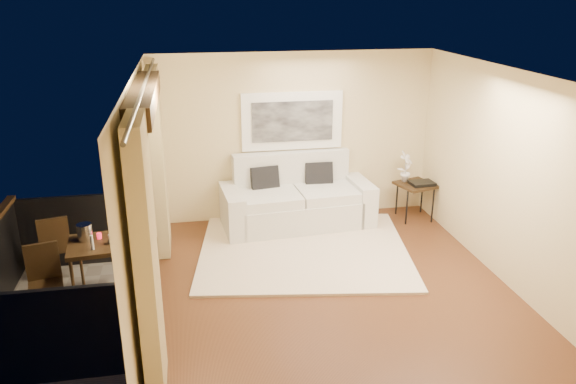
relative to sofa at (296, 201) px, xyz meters
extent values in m
plane|color=#552F19|center=(0.05, -2.10, -0.40)|extent=(5.00, 5.00, 0.00)
plane|color=white|center=(0.05, -2.10, 2.30)|extent=(5.00, 5.00, 0.00)
plane|color=beige|center=(0.05, 0.40, 0.95)|extent=(4.50, 0.00, 4.50)
plane|color=beige|center=(0.05, -4.60, 0.95)|extent=(4.50, 0.00, 4.50)
plane|color=beige|center=(2.30, -2.10, 0.95)|extent=(0.00, 5.00, 5.00)
plane|color=beige|center=(-2.20, -0.25, 0.95)|extent=(0.00, 2.70, 2.70)
plane|color=beige|center=(-2.20, -3.95, 0.95)|extent=(0.00, 2.70, 2.70)
plane|color=beige|center=(-2.20, -2.10, 2.15)|extent=(0.00, 2.40, 2.40)
cube|color=#301F10|center=(-2.08, -2.10, 2.12)|extent=(0.28, 2.40, 0.22)
cube|color=#605B56|center=(-3.10, -2.10, -0.46)|extent=(1.80, 2.60, 0.12)
cube|color=black|center=(-3.10, -0.83, 0.10)|extent=(1.80, 0.06, 1.00)
cube|color=black|center=(-3.10, -3.37, 0.10)|extent=(1.80, 0.06, 1.00)
cube|color=tan|center=(-2.06, -0.55, 0.92)|extent=(0.16, 0.75, 2.62)
cube|color=tan|center=(-2.06, -3.65, 0.92)|extent=(0.16, 0.75, 2.62)
cylinder|color=#4C473F|center=(-2.06, -2.10, 2.23)|extent=(0.04, 4.80, 0.04)
cube|color=white|center=(0.01, 0.37, 1.22)|extent=(1.62, 0.05, 0.92)
cube|color=black|center=(0.01, 0.33, 1.22)|extent=(1.30, 0.02, 0.64)
cube|color=beige|center=(-0.08, -1.00, -0.38)|extent=(3.33, 3.01, 0.04)
cube|color=silver|center=(0.01, -0.08, -0.16)|extent=(1.97, 1.15, 0.47)
cube|color=silver|center=(-0.02, 0.31, 0.27)|extent=(1.92, 0.39, 0.92)
cube|color=silver|center=(-1.03, -0.16, -0.05)|extent=(0.35, 1.02, 0.69)
cube|color=silver|center=(1.04, 0.00, -0.05)|extent=(0.35, 1.02, 0.69)
cube|color=silver|center=(-0.45, -0.15, 0.15)|extent=(0.96, 0.96, 0.16)
cube|color=silver|center=(0.47, -0.08, 0.15)|extent=(0.96, 0.96, 0.16)
cube|color=black|center=(-0.48, 0.10, 0.34)|extent=(0.48, 0.28, 0.46)
cube|color=black|center=(0.41, 0.17, 0.34)|extent=(0.46, 0.23, 0.46)
cube|color=#301F10|center=(1.98, -0.11, 0.19)|extent=(0.69, 0.69, 0.04)
cylinder|color=black|center=(1.75, -0.33, -0.12)|extent=(0.03, 0.03, 0.57)
cylinder|color=black|center=(2.20, -0.33, -0.12)|extent=(0.03, 0.03, 0.57)
cylinder|color=black|center=(1.75, 0.11, -0.12)|extent=(0.03, 0.03, 0.57)
cylinder|color=black|center=(2.20, 0.11, -0.12)|extent=(0.03, 0.03, 0.57)
cube|color=black|center=(2.05, -0.18, 0.23)|extent=(0.40, 0.31, 0.05)
imported|color=white|center=(1.83, 0.02, 0.46)|extent=(0.33, 0.31, 0.51)
cube|color=#301F10|center=(-2.77, -1.93, 0.36)|extent=(0.73, 0.73, 0.05)
cylinder|color=#301F10|center=(-3.04, -2.21, -0.03)|extent=(0.04, 0.04, 0.73)
cylinder|color=#301F10|center=(-2.49, -2.21, -0.03)|extent=(0.04, 0.04, 0.73)
cylinder|color=#301F10|center=(-3.04, -1.66, -0.03)|extent=(0.04, 0.04, 0.73)
cylinder|color=#301F10|center=(-2.49, -1.66, -0.03)|extent=(0.04, 0.04, 0.73)
cube|color=#301F10|center=(-3.44, -1.10, 0.00)|extent=(0.45, 0.45, 0.04)
cube|color=#301F10|center=(-3.40, -1.27, 0.23)|extent=(0.38, 0.13, 0.49)
cylinder|color=#301F10|center=(-3.32, -0.92, -0.21)|extent=(0.03, 0.03, 0.38)
cylinder|color=#301F10|center=(-3.62, -0.99, -0.21)|extent=(0.03, 0.03, 0.38)
cylinder|color=#301F10|center=(-3.26, -1.22, -0.21)|extent=(0.03, 0.03, 0.38)
cylinder|color=#301F10|center=(-3.55, -1.29, -0.21)|extent=(0.03, 0.03, 0.38)
cube|color=#301F10|center=(-3.34, -2.17, 0.00)|extent=(0.45, 0.45, 0.04)
cube|color=#301F10|center=(-3.38, -2.01, 0.22)|extent=(0.37, 0.13, 0.49)
cylinder|color=#301F10|center=(-3.46, -2.35, -0.21)|extent=(0.03, 0.03, 0.38)
cylinder|color=#301F10|center=(-3.16, -2.29, -0.21)|extent=(0.03, 0.03, 0.38)
cylinder|color=#301F10|center=(-3.52, -2.06, -0.21)|extent=(0.03, 0.03, 0.38)
cylinder|color=#301F10|center=(-3.23, -1.99, -0.21)|extent=(0.03, 0.03, 0.38)
cylinder|color=silver|center=(-2.91, -1.82, 0.49)|extent=(0.18, 0.18, 0.20)
cylinder|color=#FB1633|center=(-2.75, -1.82, 0.42)|extent=(0.06, 0.06, 0.07)
cylinder|color=silver|center=(-2.79, -2.12, 0.48)|extent=(0.04, 0.04, 0.18)
cylinder|color=silver|center=(-2.60, -2.00, 0.45)|extent=(0.06, 0.06, 0.12)
cylinder|color=silver|center=(-2.56, -1.93, 0.45)|extent=(0.06, 0.06, 0.12)
camera|label=1|loc=(-1.64, -8.23, 3.20)|focal=35.00mm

